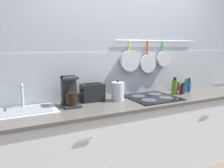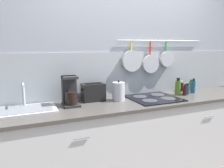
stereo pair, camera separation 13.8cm
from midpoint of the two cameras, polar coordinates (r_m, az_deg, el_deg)
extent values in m
cube|color=#999EA8|center=(2.74, 1.76, 5.06)|extent=(7.20, 0.06, 2.60)
cube|color=#9EA3A8|center=(2.75, 1.79, 2.78)|extent=(7.20, 0.07, 0.54)
cylinder|color=#B7BABF|center=(2.95, 10.68, 11.01)|extent=(1.25, 0.02, 0.02)
cylinder|color=gold|center=(2.70, 2.96, 9.96)|extent=(0.02, 0.02, 0.11)
cylinder|color=#B7BABF|center=(2.69, 3.18, 6.05)|extent=(0.26, 0.05, 0.26)
cylinder|color=red|center=(2.85, 7.82, 9.29)|extent=(0.02, 0.02, 0.17)
cylinder|color=#B7BABF|center=(2.84, 7.96, 5.26)|extent=(0.23, 0.04, 0.23)
cylinder|color=green|center=(2.99, 11.71, 9.58)|extent=(0.02, 0.02, 0.13)
cylinder|color=#B7BABF|center=(2.98, 11.90, 6.42)|extent=(0.20, 0.05, 0.20)
cube|color=silver|center=(2.67, 5.34, -14.26)|extent=(3.05, 0.58, 0.88)
cylinder|color=slate|center=(2.00, -9.06, -13.95)|extent=(0.14, 0.01, 0.01)
cylinder|color=slate|center=(2.83, 22.15, -7.42)|extent=(0.14, 0.01, 0.01)
cube|color=#4C4742|center=(2.51, 5.51, -4.65)|extent=(3.09, 0.62, 0.03)
cube|color=#B7BABF|center=(2.24, -23.56, -6.62)|extent=(0.58, 0.38, 0.01)
cube|color=slate|center=(2.24, -23.58, -6.38)|extent=(0.50, 0.30, 0.00)
cylinder|color=#B7BABF|center=(2.35, -23.97, -2.95)|extent=(0.03, 0.03, 0.25)
cylinder|color=#B7BABF|center=(2.25, -24.07, -0.50)|extent=(0.02, 0.15, 0.02)
cube|color=#262628|center=(2.29, -12.35, -5.50)|extent=(0.16, 0.21, 0.02)
cube|color=#262628|center=(2.32, -12.90, -1.71)|extent=(0.15, 0.07, 0.31)
cylinder|color=black|center=(2.25, -12.26, -3.77)|extent=(0.12, 0.12, 0.13)
cube|color=#262628|center=(2.26, -12.75, 1.61)|extent=(0.15, 0.15, 0.02)
cube|color=black|center=(2.46, -6.74, -2.22)|extent=(0.25, 0.15, 0.20)
cube|color=black|center=(2.41, -6.57, 0.01)|extent=(0.19, 0.03, 0.00)
cube|color=black|center=(2.46, -7.00, 0.20)|extent=(0.19, 0.03, 0.00)
cube|color=black|center=(2.41, -9.77, -1.58)|extent=(0.02, 0.02, 0.02)
cylinder|color=#B7BABF|center=(2.47, -0.09, -1.95)|extent=(0.14, 0.14, 0.21)
sphere|color=black|center=(2.45, -0.09, 0.72)|extent=(0.02, 0.02, 0.02)
cube|color=black|center=(2.64, 8.95, -3.50)|extent=(0.56, 0.54, 0.01)
cylinder|color=#38383D|center=(2.48, 8.03, -4.16)|extent=(0.17, 0.17, 0.00)
cylinder|color=#38383D|center=(2.63, 12.55, -3.50)|extent=(0.17, 0.17, 0.00)
cylinder|color=#38383D|center=(2.65, 5.40, -3.17)|extent=(0.17, 0.17, 0.00)
cylinder|color=#38383D|center=(2.79, 9.77, -2.61)|extent=(0.17, 0.17, 0.00)
cylinder|color=#4C721E|center=(2.89, 14.71, -0.83)|extent=(0.07, 0.07, 0.18)
cylinder|color=black|center=(2.87, 14.81, 1.31)|extent=(0.04, 0.04, 0.04)
cylinder|color=#33140F|center=(2.91, 16.35, -1.48)|extent=(0.05, 0.05, 0.12)
cylinder|color=black|center=(2.90, 16.42, -0.11)|extent=(0.03, 0.03, 0.03)
cylinder|color=navy|center=(2.97, 16.89, -1.27)|extent=(0.06, 0.06, 0.12)
cylinder|color=black|center=(2.96, 16.96, 0.08)|extent=(0.03, 0.03, 0.03)
cylinder|color=#33140F|center=(3.16, 15.40, -0.55)|extent=(0.06, 0.06, 0.12)
cylinder|color=beige|center=(3.15, 15.46, 0.71)|extent=(0.03, 0.03, 0.03)
cylinder|color=navy|center=(3.09, 18.24, -0.53)|extent=(0.05, 0.05, 0.16)
cylinder|color=black|center=(3.08, 18.34, 1.22)|extent=(0.03, 0.03, 0.03)
cylinder|color=#4C721E|center=(3.22, 17.66, -0.34)|extent=(0.06, 0.06, 0.13)
cylinder|color=#194C19|center=(3.21, 17.73, 1.05)|extent=(0.03, 0.03, 0.03)
camera|label=1|loc=(0.07, -91.72, -0.30)|focal=35.00mm
camera|label=2|loc=(0.07, 88.28, 0.30)|focal=35.00mm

